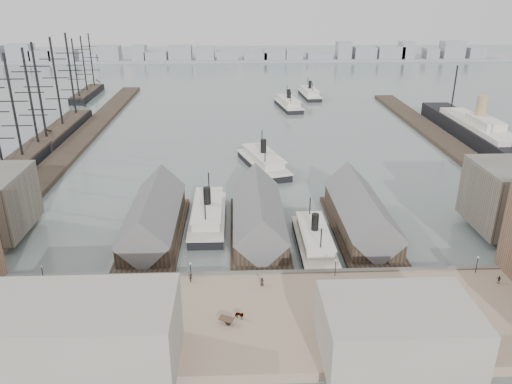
{
  "coord_description": "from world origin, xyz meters",
  "views": [
    {
      "loc": [
        -5.28,
        -96.02,
        58.15
      ],
      "look_at": [
        0.0,
        30.0,
        6.0
      ],
      "focal_mm": 35.0,
      "sensor_mm": 36.0,
      "label": 1
    }
  ],
  "objects_px": {
    "ferry_docked_west": "(208,214)",
    "horse_cart_left": "(63,291)",
    "horse_cart_right": "(346,308)",
    "horse_cart_center": "(235,317)",
    "ocean_steamer": "(478,132)"
  },
  "relations": [
    {
      "from": "ferry_docked_west",
      "to": "horse_cart_left",
      "type": "height_order",
      "value": "ferry_docked_west"
    },
    {
      "from": "ferry_docked_west",
      "to": "horse_cart_right",
      "type": "relative_size",
      "value": 6.42
    },
    {
      "from": "ferry_docked_west",
      "to": "horse_cart_right",
      "type": "height_order",
      "value": "ferry_docked_west"
    },
    {
      "from": "horse_cart_left",
      "to": "horse_cart_center",
      "type": "bearing_deg",
      "value": -110.76
    },
    {
      "from": "horse_cart_center",
      "to": "horse_cart_left",
      "type": "bearing_deg",
      "value": 99.51
    },
    {
      "from": "ocean_steamer",
      "to": "horse_cart_center",
      "type": "xyz_separation_m",
      "value": [
        -97.89,
        -115.83,
        -1.16
      ]
    },
    {
      "from": "horse_cart_left",
      "to": "horse_cart_center",
      "type": "relative_size",
      "value": 0.97
    },
    {
      "from": "ferry_docked_west",
      "to": "horse_cart_left",
      "type": "distance_m",
      "value": 44.13
    },
    {
      "from": "ferry_docked_west",
      "to": "horse_cart_center",
      "type": "distance_m",
      "value": 45.42
    },
    {
      "from": "horse_cart_center",
      "to": "horse_cart_right",
      "type": "distance_m",
      "value": 20.71
    },
    {
      "from": "ocean_steamer",
      "to": "horse_cart_right",
      "type": "xyz_separation_m",
      "value": [
        -77.27,
        -113.88,
        -1.2
      ]
    },
    {
      "from": "horse_cart_left",
      "to": "horse_cart_center",
      "type": "height_order",
      "value": "horse_cart_center"
    },
    {
      "from": "ferry_docked_west",
      "to": "horse_cart_center",
      "type": "relative_size",
      "value": 6.13
    },
    {
      "from": "horse_cart_center",
      "to": "horse_cart_right",
      "type": "height_order",
      "value": "horse_cart_center"
    },
    {
      "from": "ferry_docked_west",
      "to": "horse_cart_center",
      "type": "xyz_separation_m",
      "value": [
        7.11,
        -44.86,
        0.31
      ]
    }
  ]
}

